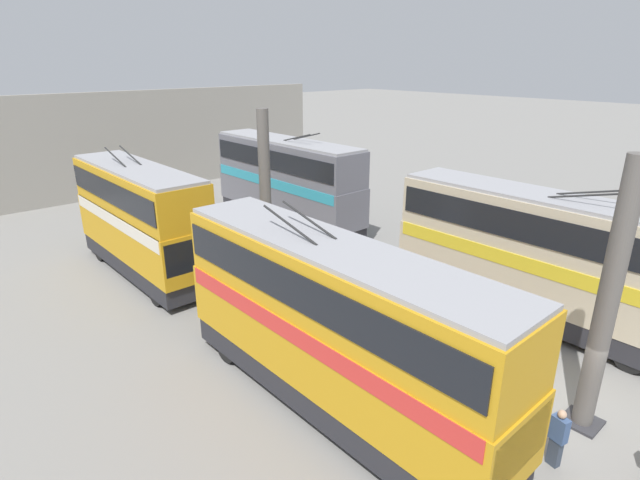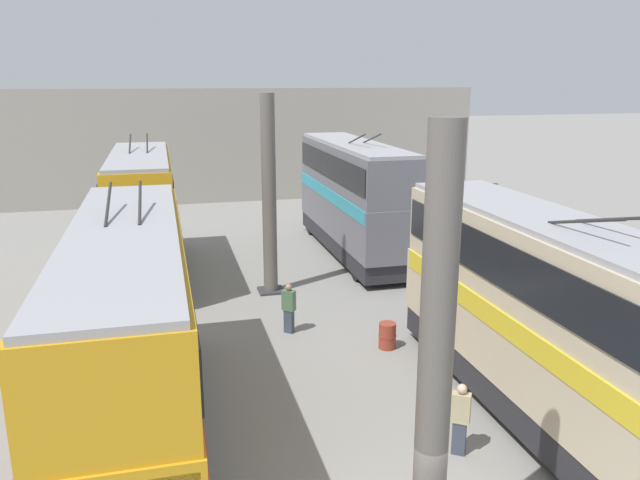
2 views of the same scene
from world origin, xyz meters
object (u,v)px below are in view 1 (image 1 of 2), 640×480
person_aisle_midway (323,278)px  oil_drum (399,284)px  bus_right_far (140,215)px  person_by_right_row (558,436)px  bus_right_mid (333,319)px  bus_left_far (287,178)px  person_by_left_row (519,327)px  bus_left_near (536,250)px

person_aisle_midway → oil_drum: size_ratio=2.04×
bus_right_far → person_by_right_row: bus_right_far is taller
bus_right_mid → person_aisle_midway: (5.59, -4.66, -2.02)m
bus_right_far → person_aisle_midway: bearing=-147.9°
person_by_right_row → bus_right_mid: bearing=128.5°
bus_left_far → person_by_left_row: bearing=171.0°
person_by_right_row → bus_right_far: bearing=110.7°
bus_left_far → person_by_right_row: (-19.71, 6.93, -2.14)m
oil_drum → bus_right_mid: bearing=116.1°
bus_left_near → person_by_right_row: 8.37m
bus_right_mid → bus_right_far: size_ratio=1.17×
bus_right_far → bus_left_far: bearing=-82.5°
bus_left_near → person_by_right_row: bearing=121.5°
bus_left_near → bus_right_mid: bus_right_mid is taller
person_aisle_midway → oil_drum: (-1.97, -2.72, -0.48)m
bus_right_far → oil_drum: size_ratio=11.70×
bus_left_near → bus_left_far: 15.46m
bus_left_far → person_by_right_row: 21.00m
person_by_left_row → bus_right_mid: bearing=107.3°
bus_left_near → oil_drum: bearing=24.5°
bus_left_near → person_aisle_midway: 8.59m
bus_left_near → oil_drum: 5.81m
bus_left_far → bus_right_mid: bus_left_far is taller
person_aisle_midway → bus_left_far: bearing=-168.6°
oil_drum → person_aisle_midway: bearing=54.1°
person_by_left_row → person_by_right_row: 5.45m
bus_right_mid → person_by_left_row: 7.56m
bus_right_far → bus_right_mid: bearing=180.0°
bus_right_far → person_aisle_midway: size_ratio=5.73×
bus_right_mid → oil_drum: bus_right_mid is taller
person_by_right_row → oil_drum: size_ratio=2.00×
bus_left_near → person_aisle_midway: (6.77, 4.91, -1.97)m
bus_left_near → person_by_right_row: size_ratio=6.86×
person_aisle_midway → bus_right_far: bearing=-107.1°
bus_right_mid → person_aisle_midway: 7.55m
bus_right_mid → person_by_left_row: size_ratio=6.64×
bus_left_near → bus_left_far: (15.46, -0.00, 0.15)m
person_by_right_row → oil_drum: bearing=74.9°
bus_right_far → person_aisle_midway: (-7.44, -4.66, -2.08)m
person_by_left_row → bus_left_far: bearing=25.2°
bus_right_far → person_by_right_row: size_ratio=5.85×
bus_left_near → bus_right_mid: (1.18, 9.57, 0.05)m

